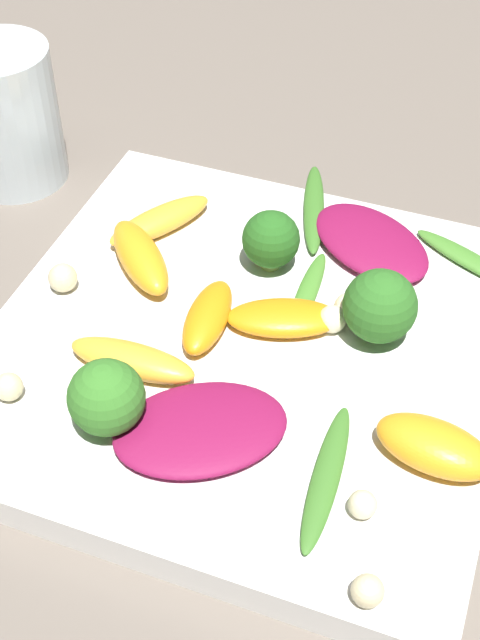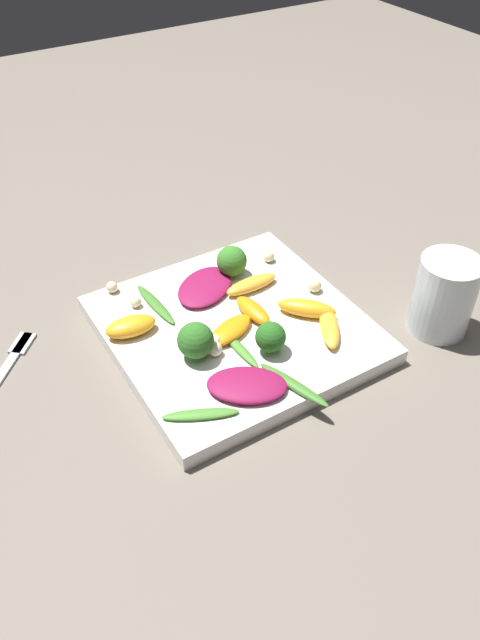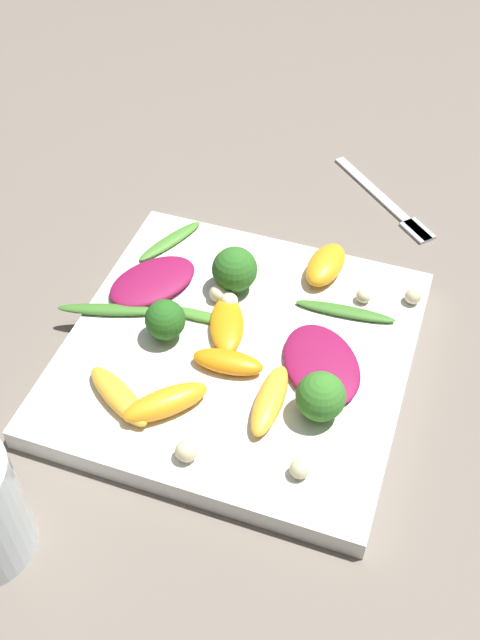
{
  "view_description": "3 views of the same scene",
  "coord_description": "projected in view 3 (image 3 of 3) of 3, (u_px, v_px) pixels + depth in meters",
  "views": [
    {
      "loc": [
        -0.34,
        -0.12,
        0.4
      ],
      "look_at": [
        0.0,
        0.01,
        0.03
      ],
      "focal_mm": 50.0,
      "sensor_mm": 36.0,
      "label": 1
    },
    {
      "loc": [
        0.5,
        -0.3,
        0.53
      ],
      "look_at": [
        0.02,
        -0.0,
        0.04
      ],
      "focal_mm": 35.0,
      "sensor_mm": 36.0,
      "label": 2
    },
    {
      "loc": [
        -0.14,
        0.41,
        0.52
      ],
      "look_at": [
        0.0,
        -0.02,
        0.04
      ],
      "focal_mm": 42.0,
      "sensor_mm": 36.0,
      "label": 3
    }
  ],
  "objects": [
    {
      "name": "broccoli_floret_2",
      "position": [
        321.0,
        397.0,
        0.6
      ],
      "size": [
        0.04,
        0.04,
        0.04
      ],
      "color": "#7A9E51",
      "rests_on": "plate"
    },
    {
      "name": "orange_segment_0",
      "position": [
        119.0,
        396.0,
        0.62
      ],
      "size": [
        0.08,
        0.06,
        0.02
      ],
      "color": "#FCAD33",
      "rests_on": "plate"
    },
    {
      "name": "arugula_sprig_3",
      "position": [
        198.0,
        315.0,
        0.68
      ],
      "size": [
        0.08,
        0.02,
        0.01
      ],
      "color": "#47842D",
      "rests_on": "plate"
    },
    {
      "name": "plate",
      "position": [
        238.0,
        354.0,
        0.67
      ],
      "size": [
        0.3,
        0.3,
        0.02
      ],
      "color": "white",
      "rests_on": "ground_plane"
    },
    {
      "name": "macadamia_nut_4",
      "position": [
        229.0,
        301.0,
        0.69
      ],
      "size": [
        0.02,
        0.02,
        0.02
      ],
      "color": "beige",
      "rests_on": "plate"
    },
    {
      "name": "arugula_sprig_1",
      "position": [
        109.0,
        309.0,
        0.69
      ],
      "size": [
        0.1,
        0.04,
        0.01
      ],
      "color": "#3D7528",
      "rests_on": "plate"
    },
    {
      "name": "orange_segment_3",
      "position": [
        270.0,
        400.0,
        0.61
      ],
      "size": [
        0.02,
        0.08,
        0.02
      ],
      "color": "#FCAD33",
      "rests_on": "plate"
    },
    {
      "name": "arugula_sprig_0",
      "position": [
        170.0,
        241.0,
        0.76
      ],
      "size": [
        0.05,
        0.08,
        0.01
      ],
      "color": "#47842D",
      "rests_on": "plate"
    },
    {
      "name": "broccoli_floret_1",
      "position": [
        165.0,
        320.0,
        0.66
      ],
      "size": [
        0.04,
        0.04,
        0.04
      ],
      "color": "#84AD5B",
      "rests_on": "plate"
    },
    {
      "name": "fork",
      "position": [
        392.0,
        206.0,
        0.83
      ],
      "size": [
        0.14,
        0.12,
        0.01
      ],
      "color": "#B2B2B7",
      "rests_on": "ground_plane"
    },
    {
      "name": "radicchio_leaf_0",
      "position": [
        320.0,
        368.0,
        0.64
      ],
      "size": [
        0.1,
        0.11,
        0.01
      ],
      "color": "maroon",
      "rests_on": "plate"
    },
    {
      "name": "macadamia_nut_0",
      "position": [
        300.0,
        469.0,
        0.57
      ],
      "size": [
        0.02,
        0.02,
        0.02
      ],
      "color": "beige",
      "rests_on": "plate"
    },
    {
      "name": "macadamia_nut_2",
      "position": [
        364.0,
        296.0,
        0.7
      ],
      "size": [
        0.01,
        0.01,
        0.01
      ],
      "color": "beige",
      "rests_on": "plate"
    },
    {
      "name": "macadamia_nut_1",
      "position": [
        413.0,
        296.0,
        0.7
      ],
      "size": [
        0.02,
        0.02,
        0.02
      ],
      "color": "beige",
      "rests_on": "plate"
    },
    {
      "name": "radicchio_leaf_1",
      "position": [
        153.0,
        281.0,
        0.71
      ],
      "size": [
        0.1,
        0.11,
        0.01
      ],
      "color": "maroon",
      "rests_on": "plate"
    },
    {
      "name": "ground_plane",
      "position": [
        238.0,
        362.0,
        0.68
      ],
      "size": [
        2.4,
        2.4,
        0.0
      ],
      "primitive_type": "plane",
      "color": "#6B6056"
    },
    {
      "name": "broccoli_floret_0",
      "position": [
        235.0,
        270.0,
        0.7
      ],
      "size": [
        0.04,
        0.04,
        0.05
      ],
      "color": "#84AD5B",
      "rests_on": "plate"
    },
    {
      "name": "orange_segment_4",
      "position": [
        227.0,
        324.0,
        0.67
      ],
      "size": [
        0.05,
        0.07,
        0.01
      ],
      "color": "orange",
      "rests_on": "plate"
    },
    {
      "name": "macadamia_nut_3",
      "position": [
        182.0,
        450.0,
        0.58
      ],
      "size": [
        0.02,
        0.02,
        0.02
      ],
      "color": "beige",
      "rests_on": "plate"
    },
    {
      "name": "orange_segment_5",
      "position": [
        165.0,
        402.0,
        0.61
      ],
      "size": [
        0.07,
        0.07,
        0.02
      ],
      "color": "orange",
      "rests_on": "plate"
    },
    {
      "name": "orange_segment_1",
      "position": [
        225.0,
        361.0,
        0.64
      ],
      "size": [
        0.06,
        0.03,
        0.02
      ],
      "color": "orange",
      "rests_on": "plate"
    },
    {
      "name": "orange_segment_2",
      "position": [
        326.0,
        265.0,
        0.72
      ],
      "size": [
        0.04,
        0.07,
        0.02
      ],
      "color": "orange",
      "rests_on": "plate"
    },
    {
      "name": "macadamia_nut_5",
      "position": [
        218.0,
        293.0,
        0.7
      ],
      "size": [
        0.02,
        0.02,
        0.02
      ],
      "color": "beige",
      "rests_on": "plate"
    },
    {
      "name": "arugula_sprig_2",
      "position": [
        345.0,
        311.0,
        0.69
      ],
      "size": [
        0.09,
        0.02,
        0.01
      ],
      "color": "#3D7528",
      "rests_on": "plate"
    }
  ]
}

